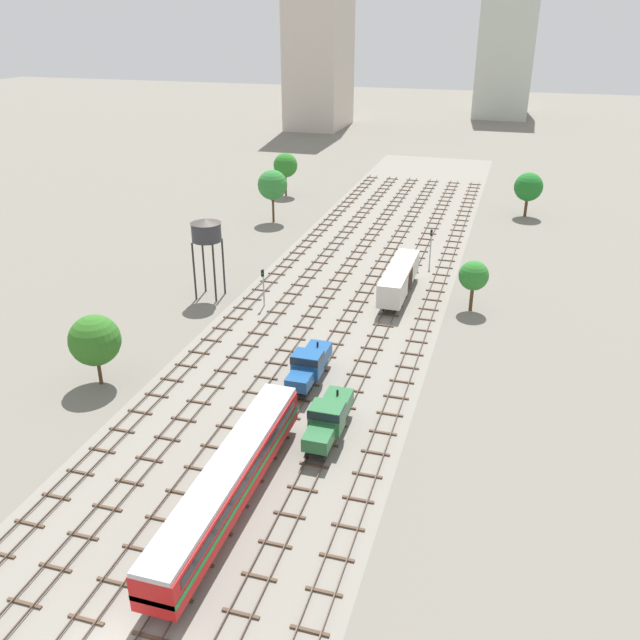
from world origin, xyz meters
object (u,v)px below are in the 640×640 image
(passenger_coach_centre_nearest, at_px, (229,479))
(water_tower, at_px, (206,232))
(freight_boxcar_centre_right_midfar, at_px, (399,278))
(shunter_loco_centre_right_near, at_px, (328,417))
(signal_post_near, at_px, (431,242))
(shunter_loco_centre_mid, at_px, (309,364))
(signal_post_nearest, at_px, (263,282))

(passenger_coach_centre_nearest, distance_m, water_tower, 40.69)
(freight_boxcar_centre_right_midfar, relative_size, water_tower, 1.40)
(shunter_loco_centre_right_near, distance_m, signal_post_near, 44.64)
(passenger_coach_centre_nearest, xyz_separation_m, signal_post_near, (6.44, 55.11, 0.72))
(shunter_loco_centre_mid, height_order, signal_post_near, signal_post_near)
(water_tower, bearing_deg, passenger_coach_centre_nearest, -63.13)
(freight_boxcar_centre_right_midfar, distance_m, signal_post_nearest, 16.93)
(water_tower, relative_size, signal_post_nearest, 2.09)
(shunter_loco_centre_right_near, bearing_deg, signal_post_nearest, 121.59)
(water_tower, distance_m, signal_post_near, 31.65)
(shunter_loco_centre_mid, distance_m, signal_post_nearest, 19.38)
(shunter_loco_centre_mid, relative_size, water_tower, 0.84)
(shunter_loco_centre_right_near, height_order, signal_post_nearest, signal_post_nearest)
(water_tower, xyz_separation_m, signal_post_near, (24.64, 19.19, -5.11))
(shunter_loco_centre_mid, xyz_separation_m, signal_post_near, (6.44, 36.23, 1.33))
(water_tower, bearing_deg, signal_post_near, 37.91)
(freight_boxcar_centre_right_midfar, bearing_deg, water_tower, -163.15)
(freight_boxcar_centre_right_midfar, bearing_deg, shunter_loco_centre_right_near, -90.01)
(signal_post_near, bearing_deg, freight_boxcar_centre_right_midfar, -99.81)
(shunter_loco_centre_mid, xyz_separation_m, freight_boxcar_centre_right_midfar, (4.30, 23.85, 0.44))
(shunter_loco_centre_mid, distance_m, signal_post_near, 36.82)
(signal_post_nearest, relative_size, signal_post_near, 0.91)
(passenger_coach_centre_nearest, height_order, water_tower, water_tower)
(signal_post_near, bearing_deg, shunter_loco_centre_mid, -100.08)
(passenger_coach_centre_nearest, height_order, shunter_loco_centre_mid, passenger_coach_centre_nearest)
(passenger_coach_centre_nearest, bearing_deg, shunter_loco_centre_mid, 90.00)
(passenger_coach_centre_nearest, bearing_deg, shunter_loco_centre_right_near, 67.85)
(passenger_coach_centre_nearest, relative_size, shunter_loco_centre_right_near, 2.60)
(shunter_loco_centre_mid, relative_size, freight_boxcar_centre_right_midfar, 0.60)
(freight_boxcar_centre_right_midfar, xyz_separation_m, signal_post_nearest, (-15.04, -7.75, 0.62))
(freight_boxcar_centre_right_midfar, height_order, signal_post_nearest, signal_post_nearest)
(passenger_coach_centre_nearest, height_order, signal_post_nearest, signal_post_nearest)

